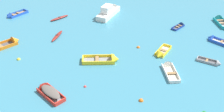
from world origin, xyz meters
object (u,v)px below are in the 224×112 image
Objects in this scene: rowboat_grey_midfield_left at (214,63)px; kayak_maroon_far_back at (59,18)px; rowboat_blue_cluster_inner at (215,40)px; rowboat_deep_blue_foreground_center at (181,25)px; rowboat_yellow_back_row_right at (108,60)px; mooring_buoy_between_boats_right at (141,101)px; rowboat_yellow_far_left at (161,54)px; mooring_buoy_between_boats_left at (138,48)px; rowboat_red_distant_center at (47,90)px; motor_launch_white_back_row_left at (109,11)px; rowboat_white_near_right at (168,67)px; mooring_buoy_far_field at (19,60)px; mooring_buoy_central at (85,87)px; kayak_maroon_back_row_center at (57,36)px; rowboat_turquoise_outer_left at (219,20)px; rowboat_blue_outer_right at (13,16)px; rowboat_orange_center at (10,43)px.

rowboat_grey_midfield_left is 23.74m from kayak_maroon_far_back.
rowboat_deep_blue_foreground_center is at bearing 131.30° from rowboat_blue_cluster_inner.
mooring_buoy_between_boats_right is (3.54, -6.92, -0.21)m from rowboat_yellow_back_row_right.
mooring_buoy_between_boats_left is (-2.67, 1.69, -0.18)m from rowboat_yellow_far_left.
rowboat_red_distant_center is at bearing -161.47° from rowboat_grey_midfield_left.
rowboat_blue_cluster_inner is at bearing -15.55° from kayak_maroon_far_back.
motor_launch_white_back_row_left is 1.38× the size of rowboat_yellow_back_row_right.
rowboat_grey_midfield_left is 0.66× the size of rowboat_yellow_back_row_right.
motor_launch_white_back_row_left is at bearing 101.33° from mooring_buoy_between_boats_right.
rowboat_white_near_right is 17.70m from mooring_buoy_far_field.
rowboat_deep_blue_foreground_center reaches higher than mooring_buoy_central.
rowboat_yellow_back_row_right is at bearing -135.84° from rowboat_deep_blue_foreground_center.
kayak_maroon_back_row_center is at bearing 163.13° from rowboat_yellow_far_left.
rowboat_turquoise_outer_left is (22.08, 17.79, -0.10)m from rowboat_red_distant_center.
rowboat_blue_cluster_inner is at bearing -0.79° from kayak_maroon_back_row_center.
rowboat_blue_cluster_inner is at bearing -12.73° from rowboat_blue_outer_right.
rowboat_red_distant_center is at bearing -149.51° from rowboat_blue_cluster_inner.
rowboat_red_distant_center is at bearing -159.09° from rowboat_white_near_right.
rowboat_blue_outer_right is at bearing 154.43° from rowboat_yellow_far_left.
rowboat_red_distant_center reaches higher than mooring_buoy_between_boats_right.
rowboat_white_near_right reaches higher than rowboat_blue_outer_right.
rowboat_yellow_back_row_right is at bearing 169.38° from rowboat_white_near_right.
rowboat_turquoise_outer_left is 1.07× the size of rowboat_white_near_right.
kayak_maroon_back_row_center is at bearing -81.39° from kayak_maroon_far_back.
kayak_maroon_far_back reaches higher than mooring_buoy_between_boats_right.
mooring_buoy_between_boats_left is (19.44, -8.88, -0.17)m from rowboat_blue_outer_right.
rowboat_yellow_far_left is 17.71m from kayak_maroon_far_back.
rowboat_red_distant_center is at bearing -82.56° from kayak_maroon_back_row_center.
rowboat_red_distant_center is (-19.75, -11.63, 0.14)m from rowboat_blue_cluster_inner.
kayak_maroon_back_row_center is 7.14× the size of mooring_buoy_between_boats_right.
mooring_buoy_between_boats_right is (-10.40, -12.42, -0.18)m from rowboat_blue_cluster_inner.
rowboat_yellow_back_row_right is at bearing 0.58° from mooring_buoy_far_field.
rowboat_grey_midfield_left is 0.82× the size of rowboat_blue_outer_right.
rowboat_orange_center is 1.01× the size of rowboat_white_near_right.
rowboat_blue_outer_right is at bearing -175.05° from motor_launch_white_back_row_left.
rowboat_turquoise_outer_left is at bearing 15.58° from rowboat_orange_center.
mooring_buoy_far_field is at bearing -179.80° from rowboat_grey_midfield_left.
rowboat_deep_blue_foreground_center is at bearing 44.16° from rowboat_yellow_back_row_right.
rowboat_turquoise_outer_left is at bearing 45.24° from rowboat_yellow_far_left.
rowboat_blue_cluster_inner is (21.31, -0.29, 0.03)m from kayak_maroon_back_row_center.
rowboat_grey_midfield_left is (19.77, -5.82, -0.02)m from kayak_maroon_back_row_center.
rowboat_yellow_far_left is 0.55× the size of motor_launch_white_back_row_left.
rowboat_yellow_far_left is at bearing 71.95° from mooring_buoy_between_boats_right.
rowboat_turquoise_outer_left reaches higher than kayak_maroon_back_row_center.
motor_launch_white_back_row_left is 20.36m from rowboat_red_distant_center.
motor_launch_white_back_row_left is 18.76m from rowboat_grey_midfield_left.
rowboat_yellow_far_left is at bearing -16.87° from kayak_maroon_back_row_center.
mooring_buoy_between_boats_right is at bearing -120.56° from rowboat_white_near_right.
rowboat_blue_outer_right is at bearing 149.20° from rowboat_white_near_right.
rowboat_yellow_far_left reaches higher than rowboat_deep_blue_foreground_center.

